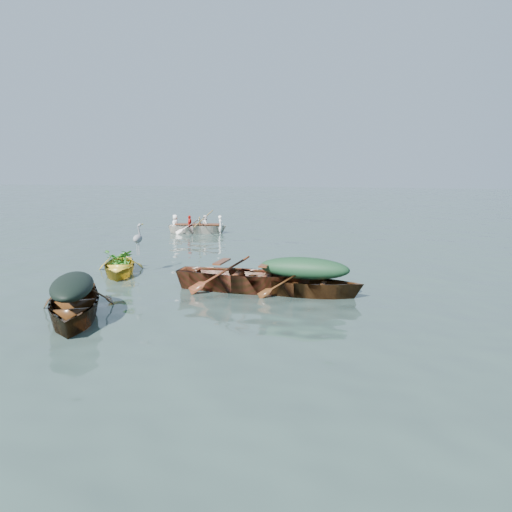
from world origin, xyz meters
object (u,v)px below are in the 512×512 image
at_px(dark_covered_boat, 74,319).
at_px(open_wooden_boat, 244,291).
at_px(heron, 138,244).
at_px(rowed_boat, 198,233).
at_px(green_tarp_boat, 304,295).
at_px(yellow_dinghy, 119,274).

relative_size(dark_covered_boat, open_wooden_boat, 0.84).
bearing_deg(heron, rowed_boat, 74.97).
bearing_deg(green_tarp_boat, heron, 77.50).
distance_m(open_wooden_boat, heron, 3.84).
bearing_deg(green_tarp_boat, dark_covered_boat, 128.75).
xyz_separation_m(green_tarp_boat, open_wooden_boat, (-1.50, 0.09, 0.00)).
bearing_deg(heron, dark_covered_boat, -104.21).
xyz_separation_m(yellow_dinghy, green_tarp_boat, (5.48, -1.14, 0.00)).
xyz_separation_m(dark_covered_boat, green_tarp_boat, (4.21, 3.00, 0.00)).
height_order(green_tarp_boat, open_wooden_boat, open_wooden_boat).
relative_size(rowed_boat, heron, 4.12).
bearing_deg(dark_covered_boat, rowed_boat, 72.04).
bearing_deg(rowed_boat, open_wooden_boat, -163.39).
distance_m(green_tarp_boat, open_wooden_boat, 1.50).
height_order(yellow_dinghy, open_wooden_boat, open_wooden_boat).
bearing_deg(rowed_boat, heron, -179.91).
bearing_deg(rowed_boat, dark_covered_boat, -179.63).
xyz_separation_m(open_wooden_boat, heron, (-3.50, 1.33, 0.86)).
bearing_deg(heron, yellow_dinghy, -174.81).
xyz_separation_m(rowed_boat, heron, (1.47, -8.92, 0.86)).
distance_m(dark_covered_boat, rowed_boat, 13.52).
xyz_separation_m(dark_covered_boat, heron, (-0.79, 4.41, 0.86)).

